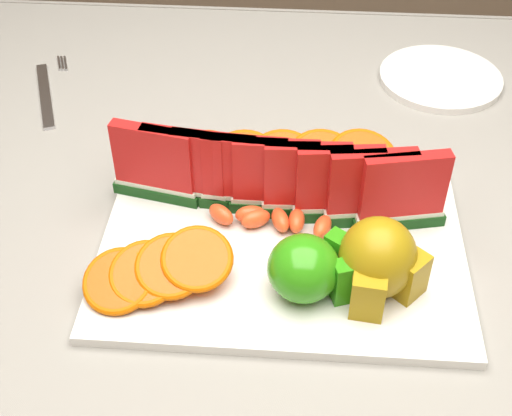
{
  "coord_description": "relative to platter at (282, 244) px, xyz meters",
  "views": [
    {
      "loc": [
        0.09,
        -0.63,
        1.33
      ],
      "look_at": [
        0.05,
        -0.06,
        0.81
      ],
      "focal_mm": 50.0,
      "sensor_mm": 36.0,
      "label": 1
    }
  ],
  "objects": [
    {
      "name": "table",
      "position": [
        -0.08,
        0.06,
        -0.11
      ],
      "size": [
        1.4,
        0.9,
        0.75
      ],
      "color": "#4C341B",
      "rests_on": "ground"
    },
    {
      "name": "tablecloth",
      "position": [
        -0.08,
        0.06,
        -0.05
      ],
      "size": [
        1.53,
        1.03,
        0.2
      ],
      "color": "gray",
      "rests_on": "table"
    },
    {
      "name": "platter",
      "position": [
        0.0,
        0.0,
        0.0
      ],
      "size": [
        0.4,
        0.3,
        0.01
      ],
      "color": "silver",
      "rests_on": "tablecloth"
    },
    {
      "name": "apple_cluster",
      "position": [
        0.03,
        -0.07,
        0.04
      ],
      "size": [
        0.11,
        0.09,
        0.07
      ],
      "color": "#239214",
      "rests_on": "platter"
    },
    {
      "name": "pear_cluster",
      "position": [
        0.1,
        -0.06,
        0.04
      ],
      "size": [
        0.1,
        0.1,
        0.09
      ],
      "color": "#AE740D",
      "rests_on": "platter"
    },
    {
      "name": "side_plate",
      "position": [
        0.22,
        0.37,
        -0.0
      ],
      "size": [
        0.18,
        0.18,
        0.01
      ],
      "color": "silver",
      "rests_on": "tablecloth"
    },
    {
      "name": "fork",
      "position": [
        -0.35,
        0.29,
        -0.0
      ],
      "size": [
        0.07,
        0.19,
        0.0
      ],
      "color": "silver",
      "rests_on": "tablecloth"
    },
    {
      "name": "watermelon_row",
      "position": [
        -0.01,
        0.05,
        0.05
      ],
      "size": [
        0.39,
        0.07,
        0.1
      ],
      "color": "#0D3F10",
      "rests_on": "platter"
    },
    {
      "name": "orange_fan_front",
      "position": [
        -0.12,
        -0.07,
        0.03
      ],
      "size": [
        0.17,
        0.11,
        0.05
      ],
      "color": "#E14500",
      "rests_on": "platter"
    },
    {
      "name": "orange_fan_back",
      "position": [
        -0.0,
        0.12,
        0.03
      ],
      "size": [
        0.29,
        0.11,
        0.04
      ],
      "color": "#E14500",
      "rests_on": "platter"
    },
    {
      "name": "tangerine_segments",
      "position": [
        -0.01,
        0.02,
        0.02
      ],
      "size": [
        0.15,
        0.05,
        0.02
      ],
      "color": "#E34215",
      "rests_on": "platter"
    }
  ]
}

